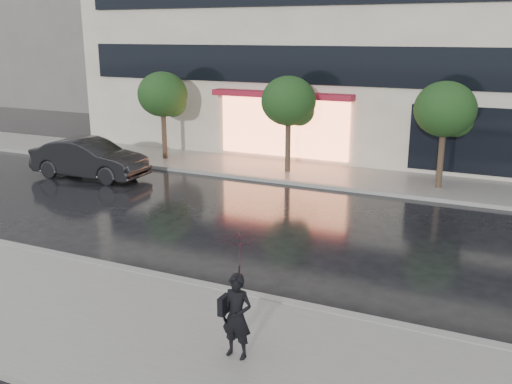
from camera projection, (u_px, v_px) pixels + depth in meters
The scene contains 11 objects.
ground at pixel (246, 277), 13.55m from camera, with size 120.00×120.00×0.00m, color black.
sidewalk_near at pixel (170, 339), 10.70m from camera, with size 60.00×4.50×0.12m, color slate.
sidewalk_far at pixel (360, 179), 22.48m from camera, with size 60.00×3.50×0.12m, color slate.
curb_near at pixel (226, 291), 12.66m from camera, with size 60.00×0.25×0.14m, color gray.
curb_far at pixel (348, 189), 20.95m from camera, with size 60.00×0.25×0.14m, color gray.
bg_building_left at pixel (76, 28), 46.07m from camera, with size 14.00×10.00×12.00m, color #59544F.
tree_far_west at pixel (164, 96), 25.17m from camera, with size 2.20×2.20×3.99m.
tree_mid_west at pixel (290, 103), 22.72m from camera, with size 2.20×2.20×3.99m.
tree_mid_east at pixel (447, 111), 20.26m from camera, with size 2.20×2.20×3.99m.
parked_car at pixel (89, 159), 22.69m from camera, with size 1.66×4.76×1.57m, color black.
pedestrian_with_umbrella at pixel (238, 275), 9.60m from camera, with size 1.00×1.02×2.28m.
Camera 1 is at (5.53, -11.22, 5.60)m, focal length 40.00 mm.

